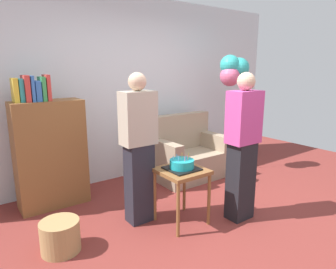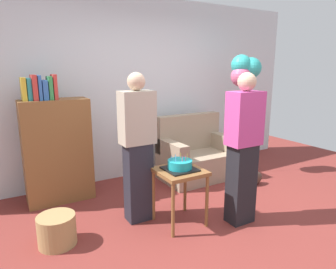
# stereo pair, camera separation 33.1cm
# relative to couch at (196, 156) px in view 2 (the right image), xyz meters

# --- Properties ---
(ground_plane) EXTENTS (8.00, 8.00, 0.00)m
(ground_plane) POSITION_rel_couch_xyz_m (-0.71, -1.41, -0.34)
(ground_plane) COLOR maroon
(wall_back) EXTENTS (6.00, 0.10, 2.70)m
(wall_back) POSITION_rel_couch_xyz_m (-0.71, 0.64, 1.01)
(wall_back) COLOR silver
(wall_back) RESTS_ON ground_plane
(couch) EXTENTS (1.10, 0.70, 0.96)m
(couch) POSITION_rel_couch_xyz_m (0.00, 0.00, 0.00)
(couch) COLOR gray
(couch) RESTS_ON ground_plane
(bookshelf) EXTENTS (0.80, 0.36, 1.60)m
(bookshelf) POSITION_rel_couch_xyz_m (-1.98, 0.21, 0.35)
(bookshelf) COLOR brown
(bookshelf) RESTS_ON ground_plane
(side_table) EXTENTS (0.48, 0.48, 0.62)m
(side_table) POSITION_rel_couch_xyz_m (-0.97, -1.07, 0.18)
(side_table) COLOR brown
(side_table) RESTS_ON ground_plane
(birthday_cake) EXTENTS (0.32, 0.32, 0.17)m
(birthday_cake) POSITION_rel_couch_xyz_m (-0.97, -1.07, 0.33)
(birthday_cake) COLOR black
(birthday_cake) RESTS_ON side_table
(person_blowing_candles) EXTENTS (0.36, 0.22, 1.63)m
(person_blowing_candles) POSITION_rel_couch_xyz_m (-1.31, -0.76, 0.49)
(person_blowing_candles) COLOR #23232D
(person_blowing_candles) RESTS_ON ground_plane
(person_holding_cake) EXTENTS (0.36, 0.22, 1.63)m
(person_holding_cake) POSITION_rel_couch_xyz_m (-0.37, -1.37, 0.49)
(person_holding_cake) COLOR black
(person_holding_cake) RESTS_ON ground_plane
(wicker_basket) EXTENTS (0.36, 0.36, 0.30)m
(wicker_basket) POSITION_rel_couch_xyz_m (-2.21, -0.83, -0.19)
(wicker_basket) COLOR #A88451
(wicker_basket) RESTS_ON ground_plane
(handbag) EXTENTS (0.28, 0.14, 0.20)m
(handbag) POSITION_rel_couch_xyz_m (0.55, -0.70, -0.24)
(handbag) COLOR #473328
(handbag) RESTS_ON ground_plane
(balloon_bunch) EXTENTS (0.47, 0.37, 1.87)m
(balloon_bunch) POSITION_rel_couch_xyz_m (0.75, -0.18, 1.30)
(balloon_bunch) COLOR silver
(balloon_bunch) RESTS_ON ground_plane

